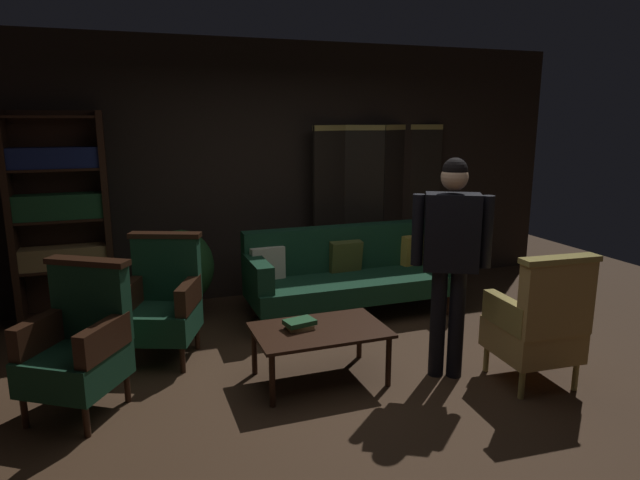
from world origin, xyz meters
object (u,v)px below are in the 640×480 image
at_px(armchair_wing_left, 163,301).
at_px(potted_plant, 181,270).
at_px(armchair_wing_right, 79,343).
at_px(folding_screen, 378,204).
at_px(standing_figure, 451,249).
at_px(book_tan_leather, 300,327).
at_px(armchair_gilt_accent, 539,323).
at_px(book_green_cloth, 300,322).
at_px(velvet_couch, 349,270).
at_px(bookshelf, 60,215).
at_px(coffee_table, 320,334).

relative_size(armchair_wing_left, potted_plant, 1.12).
distance_m(armchair_wing_left, armchair_wing_right, 0.93).
relative_size(folding_screen, potted_plant, 2.05).
bearing_deg(folding_screen, standing_figure, -103.08).
relative_size(armchair_wing_left, book_tan_leather, 5.56).
bearing_deg(armchair_gilt_accent, book_tan_leather, 157.88).
height_order(potted_plant, book_green_cloth, potted_plant).
relative_size(armchair_wing_right, book_tan_leather, 5.56).
distance_m(velvet_couch, armchair_wing_right, 2.75).
bearing_deg(velvet_couch, book_green_cloth, -126.33).
relative_size(standing_figure, book_tan_leather, 9.10).
height_order(standing_figure, book_tan_leather, standing_figure).
distance_m(velvet_couch, potted_plant, 1.67).
relative_size(folding_screen, standing_figure, 1.12).
bearing_deg(folding_screen, armchair_wing_right, -147.64).
xyz_separation_m(armchair_wing_right, book_green_cloth, (1.54, -0.09, -0.02)).
height_order(bookshelf, standing_figure, bookshelf).
bearing_deg(velvet_couch, coffee_table, -120.92).
xyz_separation_m(folding_screen, book_tan_leather, (-1.66, -2.12, -0.55)).
height_order(armchair_wing_left, standing_figure, standing_figure).
bearing_deg(bookshelf, folding_screen, 1.69).
bearing_deg(armchair_wing_left, armchair_gilt_accent, -29.55).
height_order(bookshelf, book_tan_leather, bookshelf).
bearing_deg(armchair_wing_left, book_green_cloth, -40.35).
bearing_deg(armchair_gilt_accent, standing_figure, 146.81).
distance_m(armchair_wing_right, book_tan_leather, 1.55).
bearing_deg(book_green_cloth, armchair_gilt_accent, -22.12).
height_order(armchair_gilt_accent, book_tan_leather, armchair_gilt_accent).
relative_size(bookshelf, book_tan_leather, 10.96).
height_order(armchair_gilt_accent, standing_figure, standing_figure).
bearing_deg(book_green_cloth, standing_figure, -15.68).
height_order(armchair_wing_right, book_tan_leather, armchair_wing_right).
bearing_deg(book_tan_leather, coffee_table, -19.23).
height_order(armchair_wing_left, armchair_wing_right, same).
bearing_deg(armchair_wing_right, armchair_gilt_accent, -13.35).
bearing_deg(book_tan_leather, velvet_couch, 53.67).
bearing_deg(potted_plant, folding_screen, 12.63).
xyz_separation_m(velvet_couch, armchair_gilt_accent, (0.71, -1.95, 0.04)).
relative_size(armchair_gilt_accent, book_tan_leather, 5.56).
bearing_deg(folding_screen, coffee_table, -124.97).
distance_m(coffee_table, potted_plant, 1.85).
distance_m(folding_screen, bookshelf, 3.42).
bearing_deg(armchair_wing_right, potted_plant, 60.65).
distance_m(folding_screen, potted_plant, 2.46).
bearing_deg(armchair_gilt_accent, bookshelf, 141.80).
relative_size(coffee_table, armchair_gilt_accent, 0.96).
height_order(armchair_gilt_accent, armchair_wing_right, same).
bearing_deg(potted_plant, book_tan_leather, -66.23).
xyz_separation_m(folding_screen, bookshelf, (-3.42, -0.10, 0.09)).
xyz_separation_m(velvet_couch, book_green_cloth, (-0.94, -1.28, 0.02)).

